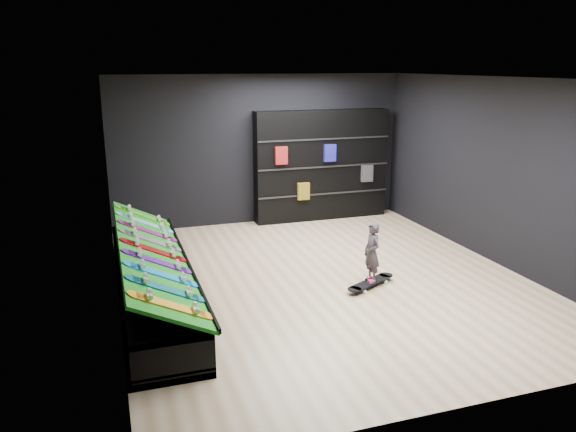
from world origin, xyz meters
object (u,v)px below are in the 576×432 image
object	(u,v)px
floor_skateboard	(371,284)
back_shelving	(321,165)
child	(371,264)
display_rack	(152,284)

from	to	relation	value
floor_skateboard	back_shelving	bearing A→B (deg)	52.28
child	back_shelving	bearing A→B (deg)	166.66
child	floor_skateboard	bearing A→B (deg)	0.00
display_rack	back_shelving	distance (m)	5.14
back_shelving	floor_skateboard	world-z (taller)	back_shelving
back_shelving	display_rack	bearing A→B (deg)	-139.00
floor_skateboard	child	distance (m)	0.31
display_rack	floor_skateboard	distance (m)	3.15
floor_skateboard	child	world-z (taller)	child
child	display_rack	bearing A→B (deg)	-101.86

